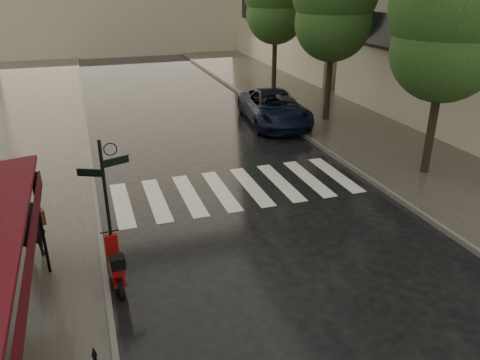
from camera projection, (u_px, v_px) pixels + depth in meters
ground at (189, 328)px, 9.28m from camera, size 120.00×120.00×0.00m
sidewalk_near at (7, 152)px, 18.34m from camera, size 6.00×60.00×0.12m
sidewalk_far at (339, 119)px, 22.69m from camera, size 5.50×60.00×0.12m
curb_near at (88, 144)px, 19.23m from camera, size 0.12×60.00×0.16m
curb_far at (286, 124)px, 21.86m from camera, size 0.12×60.00×0.16m
crosswalk at (236, 188)px, 15.36m from camera, size 7.85×3.20×0.01m
signpost at (106, 192)px, 10.79m from camera, size 1.17×0.29×3.10m
tree_near at (451, 15)px, 14.32m from camera, size 3.80×3.80×7.99m
pedestrian_with_umbrella at (25, 194)px, 10.81m from camera, size 1.29×1.30×2.49m
scooter at (116, 266)px, 10.39m from camera, size 0.44×1.62×1.06m
parked_car at (274, 108)px, 21.87m from camera, size 3.13×5.72×1.52m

